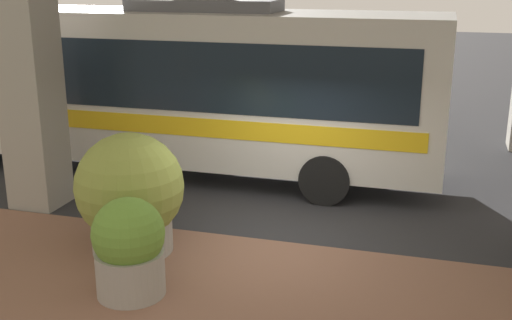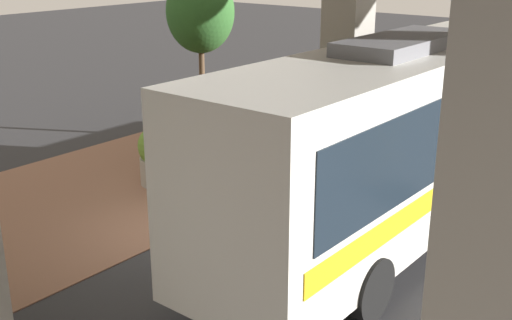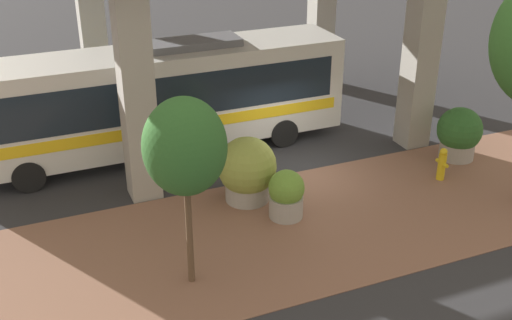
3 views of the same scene
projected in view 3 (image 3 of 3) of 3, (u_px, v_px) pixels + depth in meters
ground_plane at (295, 173)px, 20.65m from camera, size 80.00×80.00×0.00m
sidewalk_strip at (341, 217)px, 18.17m from camera, size 6.00×40.00×0.02m
bus at (158, 96)px, 21.13m from camera, size 2.53×12.59×3.83m
fire_hydrant at (442, 164)px, 20.01m from camera, size 0.53×0.25×1.09m
planter_front at (247, 170)px, 18.67m from camera, size 1.74×1.74×1.98m
planter_middle at (286, 195)px, 17.91m from camera, size 1.02×1.02×1.45m
planter_back at (459, 134)px, 21.26m from camera, size 1.49×1.49×1.79m
street_tree_near at (185, 147)px, 13.95m from camera, size 1.88×1.88×4.72m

